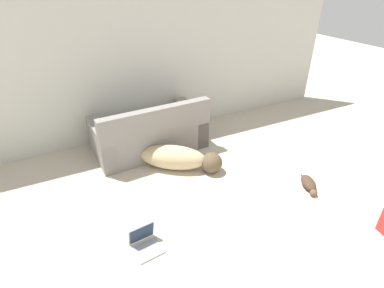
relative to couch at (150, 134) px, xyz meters
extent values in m
cube|color=beige|center=(0.25, 0.64, 1.06)|extent=(7.37, 0.06, 2.69)
cube|color=gray|center=(0.00, 0.04, -0.06)|extent=(1.75, 0.95, 0.45)
cube|color=gray|center=(0.02, -0.34, 0.37)|extent=(1.72, 0.22, 0.40)
cube|color=gray|center=(0.75, 0.07, 0.01)|extent=(0.24, 0.88, 0.59)
cube|color=gray|center=(-0.76, 0.00, 0.01)|extent=(0.24, 0.88, 0.59)
ellipsoid|color=tan|center=(0.11, -0.64, -0.10)|extent=(1.00, 0.87, 0.36)
sphere|color=brown|center=(0.57, -0.98, -0.13)|extent=(0.42, 0.42, 0.30)
cylinder|color=tan|center=(-0.38, -0.28, -0.26)|extent=(0.22, 0.18, 0.04)
ellipsoid|color=#473323|center=(1.56, -1.87, -0.22)|extent=(0.29, 0.37, 0.12)
sphere|color=brown|center=(1.48, -2.04, -0.24)|extent=(0.13, 0.13, 0.09)
cylinder|color=#473323|center=(1.65, -1.68, -0.27)|extent=(0.06, 0.09, 0.02)
cube|color=gray|center=(-0.72, -1.93, -0.27)|extent=(0.31, 0.27, 0.02)
cube|color=gray|center=(-0.74, -1.79, -0.15)|extent=(0.29, 0.10, 0.24)
cube|color=#23334C|center=(-0.74, -1.80, -0.15)|extent=(0.27, 0.08, 0.21)
camera|label=1|loc=(-1.26, -4.04, 2.25)|focal=28.00mm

